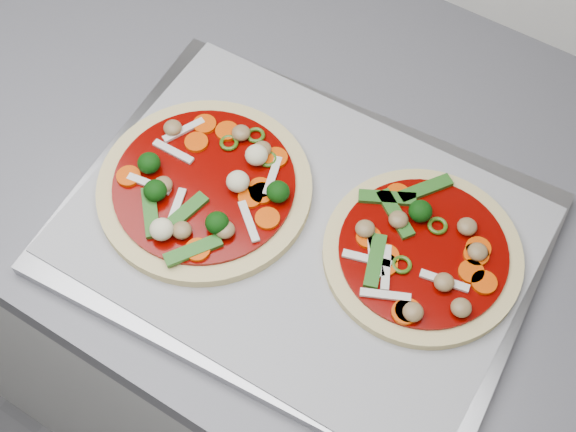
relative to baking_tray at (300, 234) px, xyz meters
The scene contains 5 objects.
base_cabinet 0.83m from the baking_tray, behind, with size 3.60×0.60×0.86m, color silver.
baking_tray is the anchor object (origin of this frame).
parchment 0.01m from the baking_tray, ahead, with size 0.45×0.32×0.00m, color #929297.
pizza_left 0.11m from the baking_tray, behind, with size 0.27×0.27×0.04m.
pizza_right 0.12m from the baking_tray, 17.07° to the left, with size 0.22×0.22×0.03m.
Camera 1 is at (0.87, 0.87, 1.62)m, focal length 50.00 mm.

